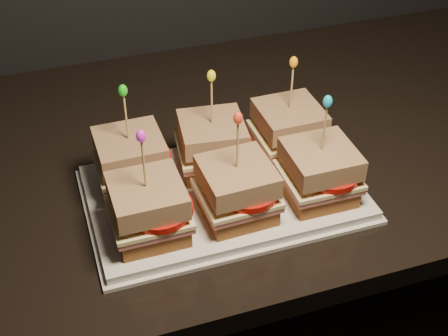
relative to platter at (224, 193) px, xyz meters
name	(u,v)px	position (x,y,z in m)	size (l,w,h in m)	color
granite_slab	(29,187)	(-0.26, 0.14, -0.03)	(2.29, 0.67, 0.03)	black
platter	(224,193)	(0.00, 0.00, 0.00)	(0.38, 0.23, 0.02)	white
platter_rim	(224,197)	(0.00, 0.00, -0.01)	(0.39, 0.24, 0.01)	white
sandwich_0_bread_bot	(133,176)	(-0.12, 0.05, 0.02)	(0.09, 0.09, 0.02)	#5A3617
sandwich_0_ham	(132,167)	(-0.12, 0.05, 0.04)	(0.10, 0.09, 0.01)	#B95A4E
sandwich_0_cheese	(131,163)	(-0.12, 0.05, 0.04)	(0.10, 0.10, 0.01)	#FFEDA0
sandwich_0_tomato	(140,160)	(-0.11, 0.05, 0.05)	(0.09, 0.09, 0.01)	#B4120A
sandwich_0_bread_top	(130,147)	(-0.12, 0.05, 0.07)	(0.09, 0.09, 0.03)	brown
sandwich_0_pick	(126,120)	(-0.12, 0.05, 0.12)	(0.00, 0.00, 0.09)	tan
sandwich_0_frill	(123,90)	(-0.12, 0.05, 0.16)	(0.01, 0.01, 0.02)	#1ABD16
sandwich_1_bread_bot	(213,160)	(0.00, 0.05, 0.02)	(0.09, 0.09, 0.02)	#5A3617
sandwich_1_ham	(212,151)	(0.00, 0.05, 0.04)	(0.10, 0.09, 0.01)	#B95A4E
sandwich_1_cheese	(212,147)	(0.00, 0.05, 0.04)	(0.10, 0.10, 0.01)	#FFEDA0
sandwich_1_tomato	(222,144)	(0.01, 0.05, 0.05)	(0.09, 0.09, 0.01)	#B4120A
sandwich_1_bread_top	(212,132)	(0.00, 0.05, 0.07)	(0.09, 0.09, 0.03)	brown
sandwich_1_pick	(212,105)	(0.00, 0.05, 0.12)	(0.00, 0.00, 0.09)	tan
sandwich_1_frill	(211,76)	(0.00, 0.05, 0.16)	(0.01, 0.01, 0.02)	yellow
sandwich_2_bread_bot	(287,145)	(0.12, 0.05, 0.02)	(0.09, 0.09, 0.02)	#5A3617
sandwich_2_ham	(288,136)	(0.12, 0.05, 0.04)	(0.10, 0.09, 0.01)	#B95A4E
sandwich_2_cheese	(288,132)	(0.12, 0.05, 0.04)	(0.10, 0.10, 0.01)	#FFEDA0
sandwich_2_tomato	(298,129)	(0.13, 0.05, 0.05)	(0.09, 0.09, 0.01)	#B4120A
sandwich_2_bread_top	(289,117)	(0.12, 0.05, 0.07)	(0.09, 0.09, 0.03)	brown
sandwich_2_pick	(291,90)	(0.12, 0.05, 0.12)	(0.00, 0.00, 0.09)	tan
sandwich_2_frill	(294,62)	(0.12, 0.05, 0.16)	(0.01, 0.01, 0.02)	orange
sandwich_3_bread_bot	(150,225)	(-0.12, -0.05, 0.02)	(0.09, 0.09, 0.02)	#5A3617
sandwich_3_ham	(149,216)	(-0.12, -0.05, 0.04)	(0.10, 0.09, 0.01)	#B95A4E
sandwich_3_cheese	(149,212)	(-0.12, -0.05, 0.04)	(0.10, 0.10, 0.01)	#FFEDA0
sandwich_3_tomato	(159,208)	(-0.11, -0.06, 0.05)	(0.09, 0.09, 0.01)	#B4120A
sandwich_3_bread_top	(147,196)	(-0.12, -0.05, 0.07)	(0.09, 0.09, 0.03)	brown
sandwich_3_pick	(144,167)	(-0.12, -0.05, 0.12)	(0.00, 0.00, 0.09)	tan
sandwich_3_frill	(141,136)	(-0.12, -0.05, 0.16)	(0.01, 0.01, 0.02)	#D324CB
sandwich_4_bread_bot	(237,206)	(0.00, -0.05, 0.02)	(0.09, 0.09, 0.02)	#5A3617
sandwich_4_ham	(237,197)	(0.00, -0.05, 0.04)	(0.10, 0.09, 0.01)	#B95A4E
sandwich_4_cheese	(237,193)	(0.00, -0.05, 0.04)	(0.10, 0.10, 0.01)	#FFEDA0
sandwich_4_tomato	(247,189)	(0.01, -0.06, 0.05)	(0.09, 0.09, 0.01)	#B4120A
sandwich_4_bread_top	(237,177)	(0.00, -0.05, 0.07)	(0.09, 0.09, 0.03)	brown
sandwich_4_pick	(237,148)	(0.00, -0.05, 0.12)	(0.00, 0.00, 0.09)	tan
sandwich_4_frill	(238,118)	(0.00, -0.05, 0.16)	(0.01, 0.01, 0.02)	red
sandwich_5_bread_bot	(317,188)	(0.12, -0.05, 0.02)	(0.09, 0.09, 0.02)	#5A3617
sandwich_5_ham	(318,179)	(0.12, -0.05, 0.04)	(0.10, 0.09, 0.01)	#B95A4E
sandwich_5_cheese	(319,175)	(0.12, -0.05, 0.04)	(0.10, 0.10, 0.01)	#FFEDA0
sandwich_5_tomato	(329,171)	(0.13, -0.06, 0.05)	(0.09, 0.09, 0.01)	#B4120A
sandwich_5_bread_top	(321,159)	(0.12, -0.05, 0.07)	(0.09, 0.09, 0.03)	brown
sandwich_5_pick	(324,131)	(0.12, -0.05, 0.12)	(0.00, 0.00, 0.09)	tan
sandwich_5_frill	(328,101)	(0.12, -0.05, 0.16)	(0.01, 0.01, 0.02)	#11A5BC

